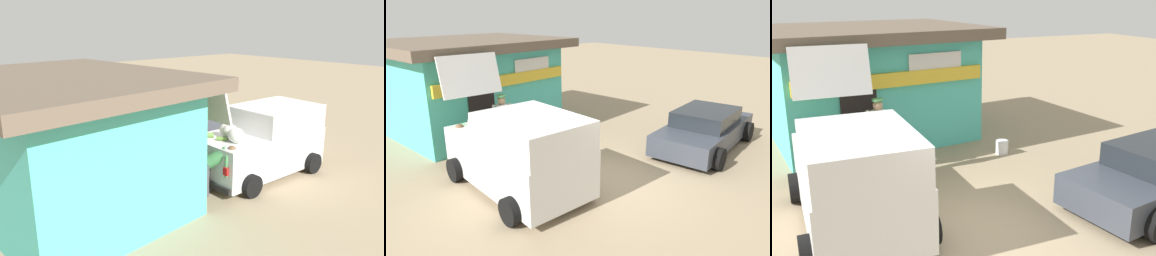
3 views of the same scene
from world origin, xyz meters
TOP-DOWN VIEW (x-y plane):
  - ground_plane at (0.00, 0.00)m, footprint 60.00×60.00m
  - storefront_bar at (-0.26, 6.37)m, footprint 6.59×5.45m
  - delivery_van at (-1.77, 1.18)m, footprint 2.28×4.23m
  - parked_sedan at (4.10, -0.41)m, footprint 4.56×2.64m
  - vendor_standing at (-0.70, 3.64)m, footprint 0.54×0.44m
  - customer_bending at (-2.04, 3.26)m, footprint 0.78×0.76m
  - unloaded_banana_pile at (-1.70, 4.30)m, footprint 0.81×0.72m
  - paint_bucket at (2.51, 3.41)m, footprint 0.33×0.33m

SIDE VIEW (x-z plane):
  - ground_plane at x=0.00m, z-range 0.00..0.00m
  - paint_bucket at x=2.51m, z-range 0.00..0.36m
  - unloaded_banana_pile at x=-1.70m, z-range -0.01..0.38m
  - parked_sedan at x=4.10m, z-range -0.03..1.21m
  - customer_bending at x=-2.04m, z-range 0.18..1.53m
  - delivery_van at x=-1.77m, z-range -0.55..2.49m
  - vendor_standing at x=-0.70m, z-range 0.14..1.89m
  - storefront_bar at x=-0.26m, z-range 0.06..3.26m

